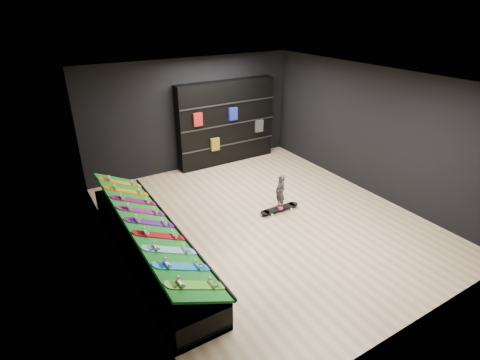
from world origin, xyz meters
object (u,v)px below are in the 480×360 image
floor_skateboard (279,209)px  child (280,198)px  back_shelving (226,123)px  display_rack (149,246)px

floor_skateboard → child: 0.28m
floor_skateboard → back_shelving: bearing=83.3°
child → floor_skateboard: bearing=180.0°
floor_skateboard → child: size_ratio=2.06×
back_shelving → child: bearing=-97.8°
display_rack → floor_skateboard: bearing=2.5°
child → display_rack: bearing=-83.8°
back_shelving → child: size_ratio=6.17×
back_shelving → floor_skateboard: bearing=-97.8°
back_shelving → display_rack: bearing=-136.4°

